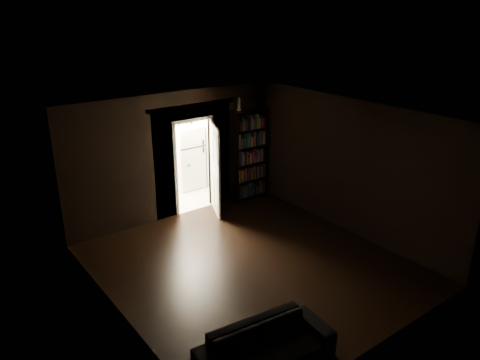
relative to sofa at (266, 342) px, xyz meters
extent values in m
plane|color=black|center=(1.40, 2.08, -0.36)|extent=(5.50, 5.50, 0.00)
cube|color=black|center=(0.17, 4.88, 1.04)|extent=(2.55, 0.10, 2.80)
cube|color=black|center=(3.12, 4.88, 1.04)|extent=(1.55, 0.10, 2.80)
cube|color=black|center=(1.90, 4.88, 2.09)|extent=(0.90, 0.10, 0.70)
cube|color=black|center=(-1.10, 2.08, 1.04)|extent=(0.02, 5.50, 2.80)
cube|color=black|center=(3.90, 2.08, 1.04)|extent=(0.02, 5.50, 2.80)
cube|color=black|center=(1.40, -0.67, 1.04)|extent=(5.00, 0.02, 2.80)
cube|color=beige|center=(1.40, 2.08, 2.44)|extent=(5.00, 5.50, 0.02)
cube|color=silver|center=(1.90, 4.82, 0.69)|extent=(1.04, 0.06, 2.17)
cube|color=beige|center=(1.90, 5.73, -0.41)|extent=(2.20, 1.80, 0.10)
cube|color=white|center=(1.90, 6.58, 0.84)|extent=(2.20, 0.10, 2.40)
cube|color=white|center=(0.85, 5.73, 0.84)|extent=(0.10, 1.60, 2.40)
cube|color=white|center=(2.95, 5.73, 0.84)|extent=(0.10, 1.60, 2.40)
cube|color=white|center=(1.90, 5.73, 2.09)|extent=(2.20, 1.80, 0.10)
cube|color=#B56163|center=(1.90, 6.52, 1.86)|extent=(2.00, 0.04, 0.26)
imported|color=black|center=(0.00, 0.00, 0.00)|extent=(1.93, 1.00, 0.71)
cube|color=black|center=(3.34, 4.67, 0.74)|extent=(0.92, 0.40, 2.20)
cube|color=silver|center=(2.50, 6.19, 0.47)|extent=(0.80, 0.75, 1.65)
cube|color=silver|center=(2.20, 4.42, 0.67)|extent=(0.38, 0.80, 2.05)
cube|color=white|center=(3.11, 4.74, 1.99)|extent=(0.12, 0.12, 0.30)
cube|color=black|center=(2.45, 6.20, 1.42)|extent=(0.58, 0.32, 0.25)
camera|label=1|loc=(-3.26, -3.79, 4.18)|focal=35.00mm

